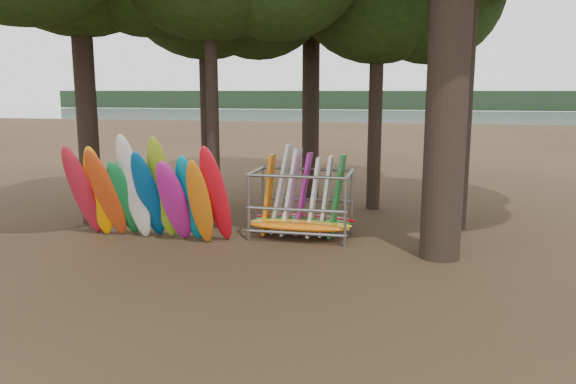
# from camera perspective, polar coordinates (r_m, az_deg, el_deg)

# --- Properties ---
(ground) EXTENTS (120.00, 120.00, 0.00)m
(ground) POSITION_cam_1_polar(r_m,az_deg,el_deg) (14.30, -4.05, -6.47)
(ground) COLOR #47331E
(ground) RESTS_ON ground
(lake) EXTENTS (160.00, 160.00, 0.00)m
(lake) POSITION_cam_1_polar(r_m,az_deg,el_deg) (73.32, 9.79, 6.94)
(lake) COLOR gray
(lake) RESTS_ON ground
(far_shore) EXTENTS (160.00, 4.00, 4.00)m
(far_shore) POSITION_cam_1_polar(r_m,az_deg,el_deg) (123.18, 11.15, 9.13)
(far_shore) COLOR black
(far_shore) RESTS_ON ground
(kayak_row) EXTENTS (4.69, 1.93, 3.13)m
(kayak_row) POSITION_cam_1_polar(r_m,az_deg,el_deg) (15.72, -14.09, -0.30)
(kayak_row) COLOR #B61B2E
(kayak_row) RESTS_ON ground
(storage_rack) EXTENTS (2.99, 1.57, 2.64)m
(storage_rack) POSITION_cam_1_polar(r_m,az_deg,el_deg) (15.84, 1.40, -1.45)
(storage_rack) COLOR gray
(storage_rack) RESTS_ON ground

